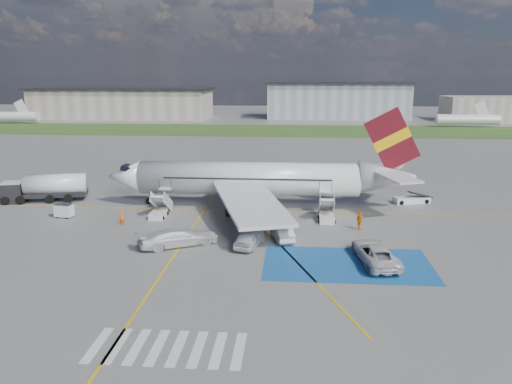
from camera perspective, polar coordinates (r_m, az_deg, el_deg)
ground at (r=46.74m, az=-2.46°, el=-6.09°), size 400.00×400.00×0.00m
grass_strip at (r=139.69m, az=2.22°, el=7.06°), size 400.00×30.00×0.01m
taxiway_line_main at (r=58.11m, az=-1.05°, el=-2.13°), size 120.00×0.20×0.01m
taxiway_line_cross at (r=38.59m, az=-11.80°, el=-10.74°), size 0.20×60.00×0.01m
taxiway_line_diag at (r=58.11m, az=-1.05°, el=-2.13°), size 20.71×56.45×0.01m
staging_box at (r=42.93m, az=10.39°, el=-8.13°), size 14.00×8.00×0.01m
crosswalk at (r=30.95m, az=-10.10°, el=-17.13°), size 9.00×4.00×0.01m
terminal_west at (r=184.21m, az=-14.92°, el=9.74°), size 60.00×22.00×10.00m
terminal_centre at (r=179.56m, az=9.26°, el=10.25°), size 48.00×18.00×12.00m
terminal_east at (r=185.64m, az=26.77°, el=8.48°), size 40.00×16.00×8.00m
airliner at (r=59.12m, az=0.58°, el=1.52°), size 36.81×32.95×11.92m
airstairs_fwd at (r=56.52m, az=-11.01°, el=-2.19°), size 1.90×5.20×3.60m
airstairs_aft at (r=54.64m, az=8.06°, el=-2.61°), size 1.90×5.20×3.60m
fuel_tanker at (r=67.31m, az=-22.92°, el=0.21°), size 10.26×4.97×3.39m
gpu_cart at (r=59.21m, az=-21.08°, el=-2.06°), size 2.02×1.44×1.56m
belt_loader at (r=64.36m, az=17.38°, el=-0.89°), size 4.92×2.70×1.42m
car_silver_a at (r=46.12m, az=-0.78°, el=-5.29°), size 2.91×5.03×1.61m
car_silver_b at (r=47.99m, az=3.00°, el=-4.66°), size 2.68×4.64×1.44m
van_white_a at (r=43.57m, az=13.47°, el=-6.44°), size 3.39×6.07×2.16m
van_white_b at (r=46.80m, az=-8.87°, el=-4.81°), size 5.97×4.70×2.19m
crew_fwd at (r=54.34m, az=-15.11°, el=-2.90°), size 0.59×0.42×1.52m
crew_nose at (r=61.43m, az=-10.50°, el=-0.70°), size 1.02×1.01×1.66m
crew_aft at (r=52.01m, az=11.75°, el=-3.20°), size 0.80×1.22×1.93m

